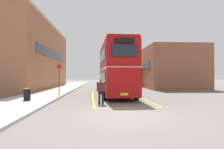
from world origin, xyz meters
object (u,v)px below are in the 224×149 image
at_px(double_decker_bus, 115,69).
at_px(litter_bin, 27,94).
at_px(single_deck_bus, 128,77).
at_px(bus_stop_sign, 59,77).
at_px(pedestrian_boarding, 101,89).

xyz_separation_m(double_decker_bus, litter_bin, (-6.53, -3.98, -1.94)).
bearing_deg(double_decker_bus, single_deck_bus, 78.28).
distance_m(litter_bin, bus_stop_sign, 4.29).
xyz_separation_m(pedestrian_boarding, litter_bin, (-5.19, 1.21, -0.42)).
height_order(litter_bin, bus_stop_sign, bus_stop_sign).
xyz_separation_m(single_deck_bus, pedestrian_boarding, (-4.90, -22.36, -0.65)).
bearing_deg(single_deck_bus, litter_bin, -115.51).
height_order(pedestrian_boarding, litter_bin, pedestrian_boarding).
bearing_deg(bus_stop_sign, pedestrian_boarding, -53.46).
bearing_deg(double_decker_bus, bus_stop_sign, -178.59).
distance_m(pedestrian_boarding, litter_bin, 5.35).
bearing_deg(single_deck_bus, bus_stop_sign, -116.59).
relative_size(litter_bin, bus_stop_sign, 0.31).
bearing_deg(bus_stop_sign, single_deck_bus, 63.41).
bearing_deg(double_decker_bus, pedestrian_boarding, -104.45).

